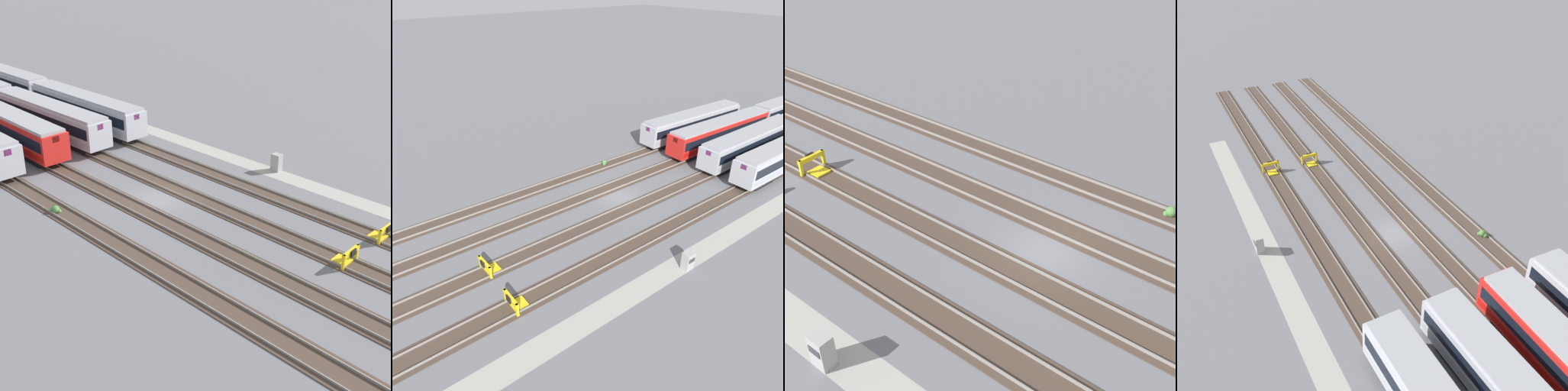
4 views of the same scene
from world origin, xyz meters
The scene contains 14 objects.
ground_plane centered at (0.00, 0.00, 0.00)m, with size 400.00×400.00×0.00m, color slate.
service_walkway centered at (0.00, -11.15, 0.00)m, with size 54.00×2.00×0.01m, color #9E9E93.
rail_track_nearest centered at (0.00, -6.97, 0.04)m, with size 90.00×2.24×0.21m.
rail_track_near_inner centered at (0.00, -2.32, 0.04)m, with size 90.00×2.24×0.21m.
rail_track_middle centered at (0.00, 2.32, 0.04)m, with size 90.00×2.24×0.21m.
rail_track_far_inner centered at (0.00, 6.97, 0.04)m, with size 90.00×2.24×0.21m.
subway_car_front_row_centre centered at (20.12, -6.94, 2.04)m, with size 18.03×3.02×3.70m.
subway_car_front_row_rightmost centered at (20.12, -2.31, 2.04)m, with size 18.06×3.20×3.70m.
subway_car_back_row_leftmost centered at (20.12, 2.27, 2.04)m, with size 18.05×3.16×3.70m.
subway_car_back_row_centre centered at (39.14, -6.99, 2.04)m, with size 18.05×3.14×3.70m.
bumper_stop_nearest_track centered at (-16.27, -6.97, 0.51)m, with size 1.34×2.00×1.22m.
bumper_stop_near_inner_track centered at (-16.15, -2.32, 0.51)m, with size 1.37×2.01×1.22m.
electrical_cabinet centered at (-3.15, -11.80, 0.80)m, with size 0.90×0.73×1.60m.
weed_clump centered at (3.97, 7.33, 0.24)m, with size 0.92×0.70×0.64m.
Camera 1 is at (-30.68, 26.52, 19.74)m, focal length 50.00 mm.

